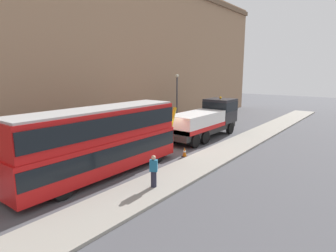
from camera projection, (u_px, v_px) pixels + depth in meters
ground_plane at (162, 150)px, 22.20m from camera, size 120.00×120.00×0.00m
near_kerb at (209, 159)px, 19.69m from camera, size 60.00×2.80×0.15m
building_facade at (102, 49)px, 24.64m from camera, size 60.00×1.50×16.00m
recovery_tow_truck at (206, 119)px, 26.17m from camera, size 10.14×2.66×3.67m
double_decker_bus at (101, 139)px, 16.39m from camera, size 11.05×2.56×4.06m
pedestrian_onlooker at (154, 172)px, 14.61m from camera, size 0.43×0.48×1.71m
traffic_cone_near_bus at (185, 152)px, 20.42m from camera, size 0.36×0.36×0.72m
street_lamp at (177, 96)px, 30.67m from camera, size 0.36×0.36×5.83m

